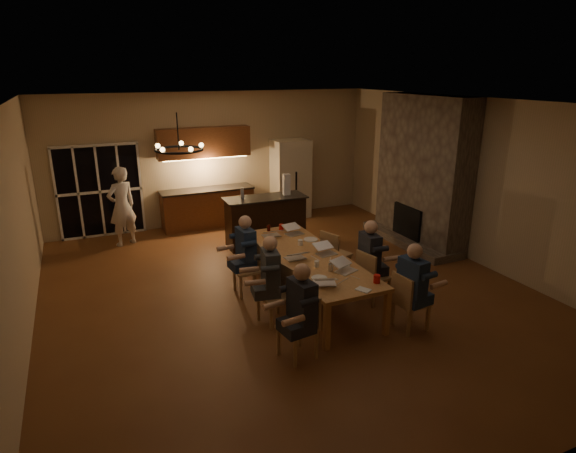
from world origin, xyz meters
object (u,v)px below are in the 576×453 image
Objects in this scene: chair_left_far at (247,269)px; can_right at (322,244)px; person_left_mid at (271,280)px; bar_bottle at (242,193)px; laptop_f at (294,229)px; standing_person at (122,206)px; bar_island at (265,221)px; mug_front at (317,264)px; chandelier at (179,150)px; can_cola at (269,228)px; person_right_near at (412,289)px; chair_right_near at (411,301)px; mug_back at (270,241)px; person_left_near at (302,313)px; redcup_far at (281,227)px; laptop_e at (271,230)px; laptop_b at (346,265)px; laptop_a at (325,277)px; laptop_c at (295,252)px; redcup_near at (377,279)px; chair_left_mid at (274,295)px; plate_near at (342,265)px; mug_mid at (300,242)px; chair_right_mid at (374,276)px; chair_left_near at (298,327)px; plate_left at (319,278)px; plate_far at (311,239)px; dining_table at (308,276)px; can_silver at (331,267)px; bar_blender at (286,184)px; refrigerator at (291,179)px; redcup_mid at (274,248)px.

chair_left_far reaches higher than can_right.
person_left_mid is 5.75× the size of bar_bottle.
standing_person is at bearing 123.76° from laptop_f.
person_left_mid reaches higher than bar_island.
standing_person is 5.06m from mug_front.
chandelier is 4.93× the size of can_cola.
person_right_near is (0.57, -4.31, 0.15)m from bar_island.
chair_right_near is 2.72m from mug_back.
redcup_far is (1.01, 3.04, 0.12)m from person_left_near.
person_right_near is 4.31× the size of laptop_e.
laptop_b is at bearing -89.06° from bar_island.
bar_bottle is (0.07, 3.85, 0.34)m from laptop_a.
standing_person is (-1.67, 4.45, 0.18)m from person_left_mid.
redcup_near is at bearing 114.94° from laptop_c.
chair_left_mid is 1.18m from plate_near.
bar_island is 2.99× the size of chandelier.
chair_left_mid is at bearing 148.14° from redcup_near.
redcup_far is at bearing 142.76° from chair_left_mid.
person_left_near reaches higher than bar_island.
laptop_b is 1.34m from mug_mid.
person_right_near reaches higher than bar_bottle.
chair_right_mid is 3.49× the size of plate_near.
chair_right_near is at bearing 69.46° from person_left_mid.
redcup_near is at bearing 84.81° from chair_left_near.
person_left_mid reaches higher than mug_back.
bar_island is 7.38× the size of plate_left.
bar_island is 5.54× the size of laptop_c.
redcup_far is (0.37, 1.43, -0.05)m from laptop_c.
chandelier is at bearing 80.61° from chair_right_mid.
redcup_near is 4.19m from bar_bottle.
person_right_near is at bearing -76.45° from bar_bottle.
laptop_b is 2.67× the size of can_right.
plate_far is (0.51, -0.79, -0.05)m from can_cola.
person_left_mid is (-0.89, -0.50, 0.31)m from dining_table.
bar_island is 14.76× the size of can_silver.
person_left_mid reaches higher than chair_right_near.
person_left_near is 3.01× the size of bar_blender.
standing_person is (-3.41, 5.57, 0.18)m from person_right_near.
bar_island is 14.76× the size of redcup_near.
can_right is at bearing 5.25° from person_right_near.
mug_front is (-0.10, -0.48, 0.43)m from dining_table.
refrigerator is 7.76× the size of plate_far.
redcup_near is (0.20, -2.43, -0.05)m from laptop_f.
plate_far is (-0.06, 2.03, -0.05)m from redcup_near.
person_right_near is 4.31× the size of laptop_b.
redcup_mid is (-0.19, 0.43, -0.05)m from laptop_c.
laptop_a is at bearing -104.45° from dining_table.
person_left_mid is at bearing 164.20° from chair_left_near.
refrigerator reaches higher than dining_table.
chair_left_far is at bearing -174.24° from plate_far.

